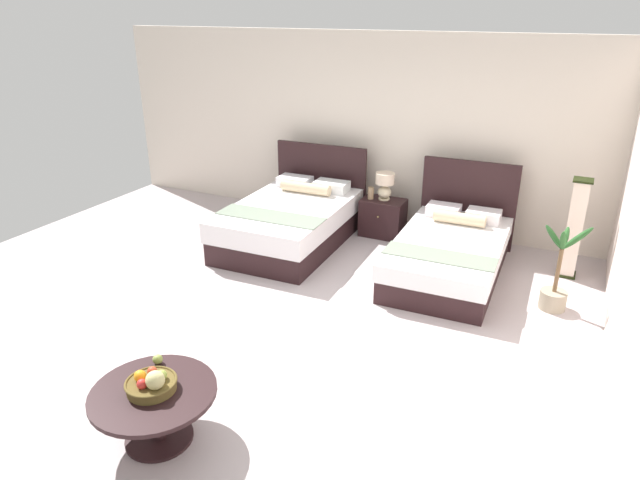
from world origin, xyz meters
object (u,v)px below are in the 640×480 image
(coffee_table, at_px, (155,402))
(fruit_bowl, at_px, (152,383))
(loose_apple, at_px, (158,359))
(potted_palm, at_px, (556,285))
(bed_near_window, at_px, (291,221))
(floor_lamp_corner, at_px, (574,229))
(bed_near_corner, at_px, (450,252))
(table_lamp, at_px, (385,184))
(nightstand, at_px, (383,218))
(vase, at_px, (371,193))

(coffee_table, xyz_separation_m, fruit_bowl, (-0.01, 0.00, 0.17))
(loose_apple, bearing_deg, potted_palm, 49.38)
(bed_near_window, relative_size, loose_apple, 27.88)
(floor_lamp_corner, bearing_deg, loose_apple, -124.18)
(bed_near_corner, distance_m, table_lamp, 1.47)
(bed_near_window, xyz_separation_m, potted_palm, (3.38, -0.37, -0.04))
(nightstand, relative_size, potted_palm, 0.59)
(nightstand, distance_m, potted_palm, 2.63)
(fruit_bowl, distance_m, loose_apple, 0.33)
(coffee_table, height_order, potted_palm, potted_palm)
(bed_near_window, height_order, potted_palm, bed_near_window)
(floor_lamp_corner, bearing_deg, bed_near_corner, -157.11)
(bed_near_window, height_order, coffee_table, bed_near_window)
(table_lamp, xyz_separation_m, coffee_table, (-0.11, -4.57, -0.41))
(bed_near_window, relative_size, table_lamp, 5.79)
(bed_near_window, distance_m, bed_near_corner, 2.16)
(table_lamp, height_order, loose_apple, table_lamp)
(bed_near_corner, relative_size, nightstand, 3.66)
(loose_apple, height_order, floor_lamp_corner, floor_lamp_corner)
(floor_lamp_corner, bearing_deg, table_lamp, 174.03)
(bed_near_window, distance_m, floor_lamp_corner, 3.52)
(floor_lamp_corner, height_order, potted_palm, floor_lamp_corner)
(bed_near_window, bearing_deg, floor_lamp_corner, 9.24)
(nightstand, height_order, vase, vase)
(nightstand, bearing_deg, bed_near_window, -141.99)
(bed_near_corner, xyz_separation_m, table_lamp, (-1.14, 0.80, 0.47))
(bed_near_corner, relative_size, vase, 12.84)
(vase, distance_m, coffee_table, 4.52)
(nightstand, distance_m, table_lamp, 0.49)
(coffee_table, height_order, fruit_bowl, fruit_bowl)
(coffee_table, bearing_deg, fruit_bowl, 156.42)
(nightstand, bearing_deg, vase, -167.33)
(potted_palm, bearing_deg, fruit_bowl, -126.22)
(fruit_bowl, xyz_separation_m, floor_lamp_corner, (2.56, 4.31, 0.09))
(loose_apple, distance_m, potted_palm, 4.10)
(table_lamp, relative_size, floor_lamp_corner, 0.31)
(bed_near_corner, bearing_deg, table_lamp, 144.91)
(loose_apple, distance_m, floor_lamp_corner, 4.88)
(vase, xyz_separation_m, fruit_bowl, (0.06, -4.51, -0.11))
(fruit_bowl, height_order, loose_apple, fruit_bowl)
(table_lamp, bearing_deg, vase, -161.36)
(bed_near_window, xyz_separation_m, table_lamp, (1.02, 0.82, 0.43))
(nightstand, height_order, coffee_table, nightstand)
(nightstand, relative_size, loose_apple, 7.57)
(vase, height_order, coffee_table, vase)
(vase, bearing_deg, bed_near_corner, -29.36)
(vase, xyz_separation_m, floor_lamp_corner, (2.62, -0.20, -0.01))
(coffee_table, bearing_deg, floor_lamp_corner, 59.44)
(coffee_table, height_order, loose_apple, loose_apple)
(bed_near_window, distance_m, nightstand, 1.30)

